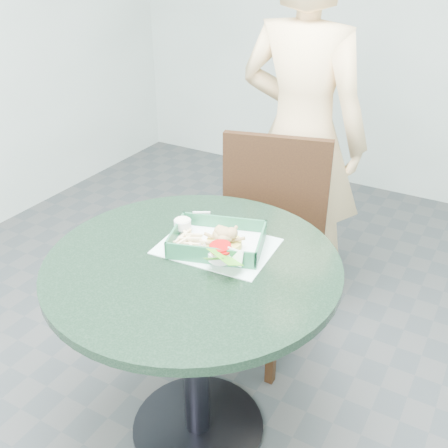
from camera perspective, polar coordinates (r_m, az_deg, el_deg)
The scene contains 10 objects.
floor at distance 2.17m, azimuth -2.81°, elevation -21.25°, with size 4.00×5.00×0.02m, color #303335.
cafe_table at distance 1.76m, azimuth -3.27°, elevation -9.12°, with size 0.94×0.94×0.75m.
dining_chair at distance 2.29m, azimuth 4.17°, elevation -0.76°, with size 0.47×0.47×0.93m.
diner_person at distance 2.40m, azimuth 8.57°, elevation 11.79°, with size 0.70×0.46×1.93m, color #F1C88B.
placemat at distance 1.73m, azimuth -0.74°, elevation -3.01°, with size 0.36×0.27×0.00m, color silver.
food_basket at distance 1.71m, azimuth -0.71°, elevation -2.64°, with size 0.29×0.21×0.06m.
crab_sandwich at distance 1.68m, azimuth -0.21°, elevation -2.13°, with size 0.11×0.11×0.07m.
fries_pile at distance 1.72m, azimuth -3.89°, elevation -1.78°, with size 0.10×0.11×0.04m, color #FFE3A6, non-canonical shape.
sauce_ramekin at distance 1.79m, azimuth -3.57°, elevation 0.00°, with size 0.06×0.06×0.03m.
garnish_cup at distance 1.61m, azimuth -1.28°, elevation -3.85°, with size 0.12×0.12×0.05m.
Camera 1 is at (0.77, -1.15, 1.67)m, focal length 42.00 mm.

